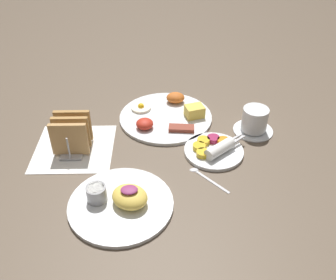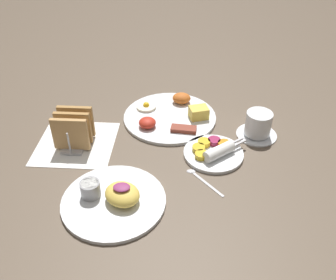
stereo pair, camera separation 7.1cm
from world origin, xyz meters
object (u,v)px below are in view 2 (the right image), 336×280
(toast_rack, at_px, (74,129))
(plate_breakfast, at_px, (171,115))
(coffee_cup, at_px, (258,125))
(plate_foreground, at_px, (114,198))
(plate_condiments, at_px, (214,152))

(toast_rack, bearing_deg, plate_breakfast, 29.41)
(coffee_cup, bearing_deg, plate_foreground, -141.60)
(plate_condiments, relative_size, plate_foreground, 0.70)
(plate_breakfast, height_order, coffee_cup, coffee_cup)
(plate_foreground, distance_m, coffee_cup, 0.48)
(plate_breakfast, height_order, plate_condiments, plate_breakfast)
(plate_breakfast, distance_m, coffee_cup, 0.27)
(plate_breakfast, relative_size, coffee_cup, 2.44)
(plate_condiments, bearing_deg, plate_foreground, -141.27)
(plate_foreground, relative_size, coffee_cup, 2.09)
(plate_breakfast, relative_size, plate_condiments, 1.66)
(plate_condiments, xyz_separation_m, plate_foreground, (-0.24, -0.20, 0.00))
(plate_foreground, bearing_deg, coffee_cup, 38.40)
(plate_condiments, distance_m, coffee_cup, 0.17)
(plate_breakfast, xyz_separation_m, plate_foreground, (-0.12, -0.37, 0.00))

